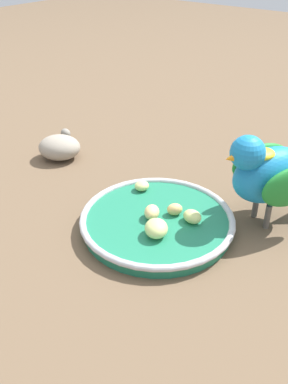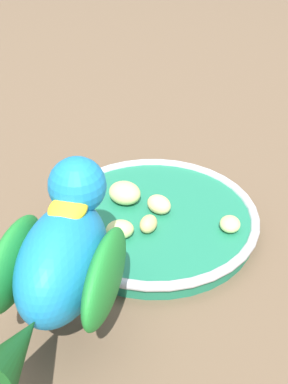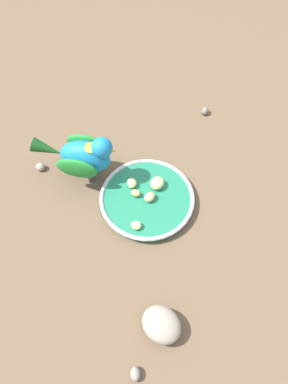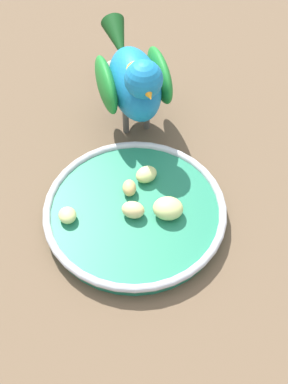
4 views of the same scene
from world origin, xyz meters
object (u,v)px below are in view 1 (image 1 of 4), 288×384
Objects in this scene: feeding_bowl at (155,220)px; apple_piece_1 at (142,186)px; apple_piece_2 at (156,228)px; apple_piece_3 at (175,209)px; pebble_0 at (66,133)px; rock_large at (59,147)px; apple_piece_4 at (193,216)px; apple_piece_0 at (152,212)px; parrot at (274,171)px.

apple_piece_1 is at bearing 52.42° from feeding_bowl.
apple_piece_3 is at bearing 8.52° from apple_piece_2.
feeding_bowl is 9.06× the size of pebble_0.
rock_large reaches higher than feeding_bowl.
apple_piece_1 is (0.05, 0.07, 0.01)m from feeding_bowl.
apple_piece_2 is (-0.04, -0.03, 0.02)m from feeding_bowl.
apple_piece_3 reaches higher than pebble_0.
rock_large is (0.07, 0.29, 0.01)m from feeding_bowl.
rock_large is at bearing 85.29° from apple_piece_1.
apple_piece_4 is at bearing -61.86° from feeding_bowl.
feeding_bowl is 0.08m from apple_piece_1.
apple_piece_4 is 0.36× the size of rock_large.
apple_piece_4 is at bearing -106.04° from pebble_0.
apple_piece_2 is 0.07m from apple_piece_4.
apple_piece_0 is at bearing 147.63° from feeding_bowl.
apple_piece_2 is 0.34m from rock_large.
apple_piece_0 is 1.18× the size of apple_piece_1.
apple_piece_3 is 0.81× the size of apple_piece_4.
apple_piece_2 is 0.19× the size of parrot.
apple_piece_1 is at bearing 78.95° from apple_piece_4.
apple_piece_0 is 0.04m from apple_piece_2.
apple_piece_4 is at bearing -59.57° from apple_piece_0.
apple_piece_0 is at bearing 144.56° from apple_piece_3.
apple_piece_3 is at bearing -35.44° from apple_piece_0.
feeding_bowl is at bearing -103.36° from rock_large.
apple_piece_1 is 0.95× the size of pebble_0.
feeding_bowl is at bearing -112.13° from pebble_0.
feeding_bowl is 7.97× the size of apple_piece_4.
feeding_bowl is 1.17× the size of parrot.
apple_piece_2 is at bearing -115.09° from pebble_0.
apple_piece_0 is at bearing -131.08° from apple_piece_1.
parrot is at bearing -31.91° from apple_piece_2.
parrot is (0.10, -0.08, 0.06)m from apple_piece_4.
parrot reaches higher than apple_piece_2.
apple_piece_2 reaches higher than apple_piece_3.
rock_large is (0.04, 0.31, -0.00)m from apple_piece_3.
parrot reaches higher than apple_piece_0.
parrot is at bearing -69.33° from apple_piece_1.
apple_piece_0 is 0.08m from apple_piece_1.
apple_piece_4 is 0.14m from parrot.
apple_piece_1 is 0.64× the size of apple_piece_2.
apple_piece_0 is (-0.00, 0.00, 0.02)m from feeding_bowl.
parrot is (0.12, -0.13, 0.08)m from feeding_bowl.
apple_piece_2 is (-0.09, -0.09, 0.00)m from apple_piece_1.
apple_piece_2 is at bearing -132.29° from apple_piece_1.
parrot is at bearing -45.62° from apple_piece_0.
apple_piece_1 is 0.30× the size of rock_large.
apple_piece_2 is at bearing 160.18° from apple_piece_4.
apple_piece_2 reaches higher than apple_piece_4.
feeding_bowl is at bearing 144.09° from apple_piece_3.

